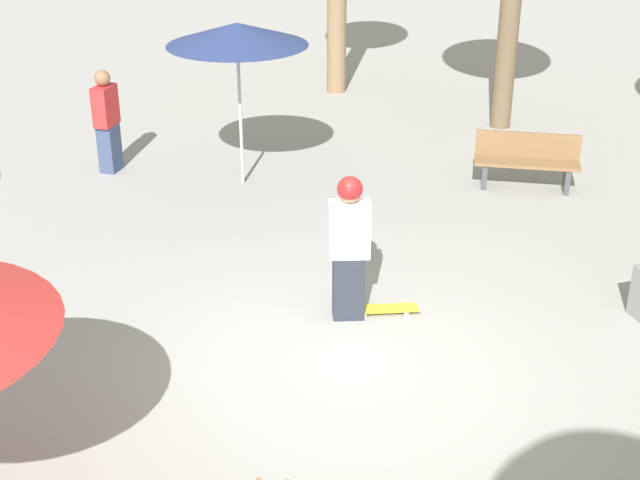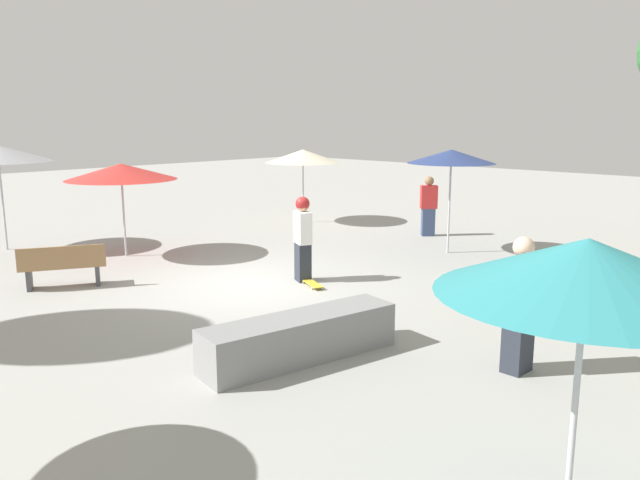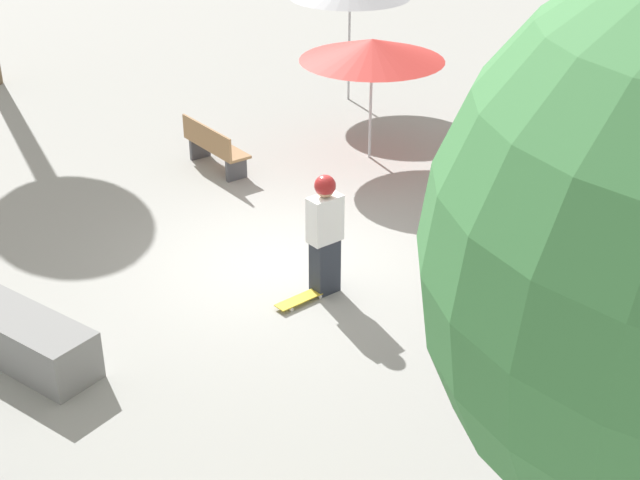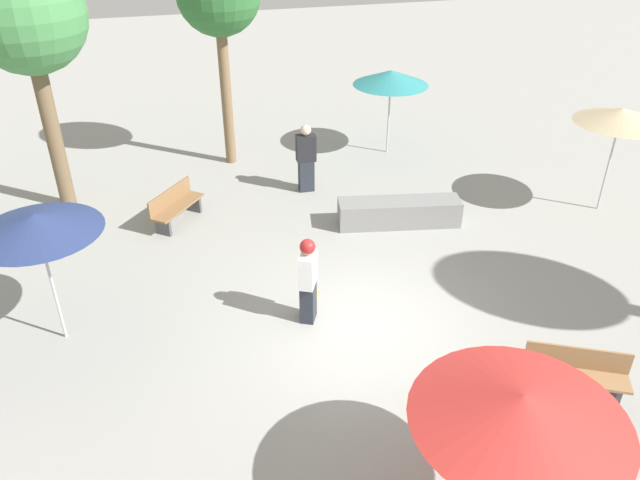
{
  "view_description": "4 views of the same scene",
  "coord_description": "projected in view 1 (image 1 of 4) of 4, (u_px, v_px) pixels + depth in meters",
  "views": [
    {
      "loc": [
        -4.08,
        -6.84,
        5.24
      ],
      "look_at": [
        0.41,
        1.32,
        0.81
      ],
      "focal_mm": 50.0,
      "sensor_mm": 36.0,
      "label": 1
    },
    {
      "loc": [
        9.33,
        -7.77,
        3.28
      ],
      "look_at": [
        0.83,
        1.05,
        0.86
      ],
      "focal_mm": 35.0,
      "sensor_mm": 36.0,
      "label": 2
    },
    {
      "loc": [
        10.06,
        5.36,
        6.32
      ],
      "look_at": [
        0.58,
        0.81,
        0.81
      ],
      "focal_mm": 50.0,
      "sensor_mm": 36.0,
      "label": 3
    },
    {
      "loc": [
        -8.53,
        3.08,
        7.31
      ],
      "look_at": [
        1.02,
        0.5,
        1.39
      ],
      "focal_mm": 35.0,
      "sensor_mm": 36.0,
      "label": 4
    }
  ],
  "objects": [
    {
      "name": "bystander_far",
      "position": [
        107.0,
        122.0,
        14.24
      ],
      "size": [
        0.5,
        0.5,
        1.67
      ],
      "rotation": [
        0.0,
        0.0,
        0.8
      ],
      "color": "#38476B",
      "rests_on": "ground_plane"
    },
    {
      "name": "bench_near",
      "position": [
        527.0,
        161.0,
        13.77
      ],
      "size": [
        1.52,
        1.35,
        0.85
      ],
      "rotation": [
        0.0,
        0.0,
        2.46
      ],
      "color": "#47474C",
      "rests_on": "ground_plane"
    },
    {
      "name": "ground_plane",
      "position": [
        346.0,
        364.0,
        9.44
      ],
      "size": [
        60.0,
        60.0,
        0.0
      ],
      "primitive_type": "plane",
      "color": "#9E9E99"
    },
    {
      "name": "skater_main",
      "position": [
        349.0,
        243.0,
        9.95
      ],
      "size": [
        0.52,
        0.43,
        1.73
      ],
      "rotation": [
        0.0,
        0.0,
        5.83
      ],
      "color": "#282D38",
      "rests_on": "ground_plane"
    },
    {
      "name": "shade_umbrella_navy",
      "position": [
        237.0,
        34.0,
        13.08
      ],
      "size": [
        2.12,
        2.12,
        2.53
      ],
      "color": "#B7B7BC",
      "rests_on": "ground_plane"
    },
    {
      "name": "skateboard",
      "position": [
        384.0,
        309.0,
        10.38
      ],
      "size": [
        0.81,
        0.51,
        0.07
      ],
      "rotation": [
        0.0,
        0.0,
        5.86
      ],
      "color": "gold",
      "rests_on": "ground_plane"
    }
  ]
}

